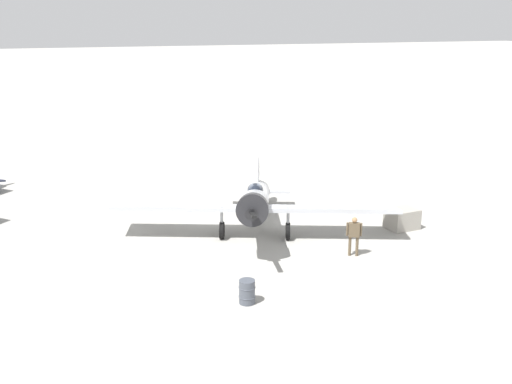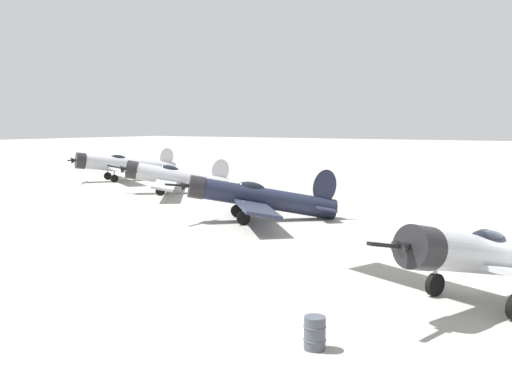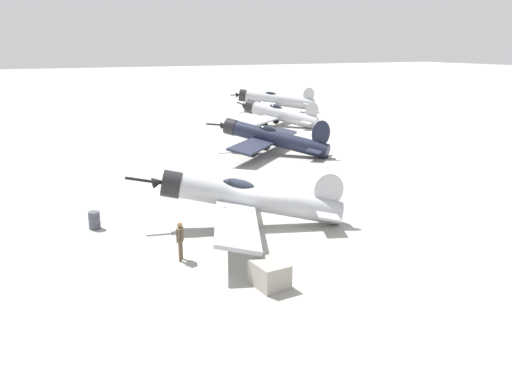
{
  "view_description": "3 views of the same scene",
  "coord_description": "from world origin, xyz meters",
  "px_view_note": "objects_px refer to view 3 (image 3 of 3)",
  "views": [
    {
      "loc": [
        10.02,
        25.95,
        9.79
      ],
      "look_at": [
        0.0,
        0.0,
        1.8
      ],
      "focal_mm": 42.46,
      "sensor_mm": 36.0,
      "label": 1
    },
    {
      "loc": [
        -3.71,
        20.92,
        5.9
      ],
      "look_at": [
        16.77,
        -10.44,
        1.6
      ],
      "focal_mm": 41.64,
      "sensor_mm": 36.0,
      "label": 2
    },
    {
      "loc": [
        -23.06,
        11.37,
        8.96
      ],
      "look_at": [
        0.0,
        0.0,
        1.8
      ],
      "focal_mm": 37.26,
      "sensor_mm": 36.0,
      "label": 3
    }
  ],
  "objects_px": {
    "equipment_crate": "(270,275)",
    "fuel_drum": "(94,220)",
    "ground_crew_mechanic": "(180,237)",
    "airplane_far_line": "(278,114)",
    "airplane_mid_apron": "(272,138)",
    "airplane_foreground": "(246,198)",
    "airplane_outer_stand": "(274,100)"
  },
  "relations": [
    {
      "from": "airplane_foreground",
      "to": "fuel_drum",
      "type": "relative_size",
      "value": 14.61
    },
    {
      "from": "airplane_far_line",
      "to": "equipment_crate",
      "type": "bearing_deg",
      "value": 113.12
    },
    {
      "from": "ground_crew_mechanic",
      "to": "equipment_crate",
      "type": "xyz_separation_m",
      "value": [
        -3.96,
        -2.23,
        -0.56
      ]
    },
    {
      "from": "airplane_mid_apron",
      "to": "fuel_drum",
      "type": "distance_m",
      "value": 21.05
    },
    {
      "from": "equipment_crate",
      "to": "fuel_drum",
      "type": "distance_m",
      "value": 10.9
    },
    {
      "from": "airplane_outer_stand",
      "to": "ground_crew_mechanic",
      "type": "height_order",
      "value": "airplane_outer_stand"
    },
    {
      "from": "airplane_far_line",
      "to": "airplane_outer_stand",
      "type": "xyz_separation_m",
      "value": [
        12.05,
        -5.86,
        0.27
      ]
    },
    {
      "from": "equipment_crate",
      "to": "airplane_mid_apron",
      "type": "bearing_deg",
      "value": -28.05
    },
    {
      "from": "airplane_mid_apron",
      "to": "airplane_outer_stand",
      "type": "bearing_deg",
      "value": -70.52
    },
    {
      "from": "equipment_crate",
      "to": "airplane_outer_stand",
      "type": "bearing_deg",
      "value": -28.26
    },
    {
      "from": "airplane_foreground",
      "to": "airplane_outer_stand",
      "type": "xyz_separation_m",
      "value": [
        41.66,
        -23.86,
        0.13
      ]
    },
    {
      "from": "airplane_foreground",
      "to": "airplane_far_line",
      "type": "bearing_deg",
      "value": -98.26
    },
    {
      "from": "airplane_foreground",
      "to": "ground_crew_mechanic",
      "type": "relative_size",
      "value": 7.49
    },
    {
      "from": "airplane_outer_stand",
      "to": "fuel_drum",
      "type": "bearing_deg",
      "value": 82.94
    },
    {
      "from": "airplane_mid_apron",
      "to": "ground_crew_mechanic",
      "type": "height_order",
      "value": "airplane_mid_apron"
    },
    {
      "from": "airplane_mid_apron",
      "to": "airplane_far_line",
      "type": "distance_m",
      "value": 16.15
    },
    {
      "from": "airplane_far_line",
      "to": "equipment_crate",
      "type": "xyz_separation_m",
      "value": [
        -36.36,
        20.17,
        -0.87
      ]
    },
    {
      "from": "airplane_far_line",
      "to": "equipment_crate",
      "type": "relative_size",
      "value": 7.73
    },
    {
      "from": "airplane_mid_apron",
      "to": "ground_crew_mechanic",
      "type": "distance_m",
      "value": 23.3
    },
    {
      "from": "airplane_foreground",
      "to": "fuel_drum",
      "type": "xyz_separation_m",
      "value": [
        3.02,
        6.99,
        -1.05
      ]
    },
    {
      "from": "airplane_foreground",
      "to": "airplane_mid_apron",
      "type": "distance_m",
      "value": 18.5
    },
    {
      "from": "airplane_outer_stand",
      "to": "ground_crew_mechanic",
      "type": "bearing_deg",
      "value": 89.11
    },
    {
      "from": "equipment_crate",
      "to": "airplane_foreground",
      "type": "bearing_deg",
      "value": -17.77
    },
    {
      "from": "airplane_foreground",
      "to": "ground_crew_mechanic",
      "type": "xyz_separation_m",
      "value": [
        -2.79,
        4.39,
        -0.45
      ]
    },
    {
      "from": "airplane_mid_apron",
      "to": "airplane_outer_stand",
      "type": "relative_size",
      "value": 0.85
    },
    {
      "from": "equipment_crate",
      "to": "fuel_drum",
      "type": "relative_size",
      "value": 1.72
    },
    {
      "from": "airplane_far_line",
      "to": "fuel_drum",
      "type": "relative_size",
      "value": 13.29
    },
    {
      "from": "ground_crew_mechanic",
      "to": "fuel_drum",
      "type": "height_order",
      "value": "ground_crew_mechanic"
    },
    {
      "from": "airplane_far_line",
      "to": "ground_crew_mechanic",
      "type": "height_order",
      "value": "airplane_far_line"
    },
    {
      "from": "ground_crew_mechanic",
      "to": "equipment_crate",
      "type": "bearing_deg",
      "value": -32.48
    },
    {
      "from": "ground_crew_mechanic",
      "to": "airplane_outer_stand",
      "type": "bearing_deg",
      "value": 85.7
    },
    {
      "from": "airplane_far_line",
      "to": "fuel_drum",
      "type": "distance_m",
      "value": 36.5
    }
  ]
}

